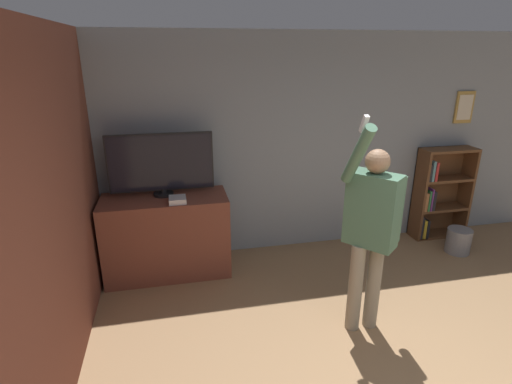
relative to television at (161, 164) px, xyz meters
name	(u,v)px	position (x,y,z in m)	size (l,w,h in m)	color
wall_back	(304,145)	(1.75, 0.32, 0.05)	(6.95, 0.09, 2.70)	gray
wall_side_brick	(56,209)	(-0.76, -1.29, 0.05)	(0.06, 4.77, 2.70)	brown
tv_ledge	(167,236)	(0.00, -0.08, -0.83)	(1.39, 0.60, 0.94)	brown
television	(161,164)	(0.00, 0.00, 0.00)	(1.14, 0.22, 0.70)	black
game_console	(178,200)	(0.15, -0.26, -0.34)	(0.18, 0.19, 0.06)	silver
bookshelf	(437,195)	(3.64, 0.15, -0.69)	(0.75, 0.28, 1.26)	brown
person	(371,226)	(1.77, -1.47, -0.26)	(0.58, 0.56, 2.04)	gray
waste_bin	(458,241)	(3.66, -0.37, -1.14)	(0.30, 0.30, 0.32)	gray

